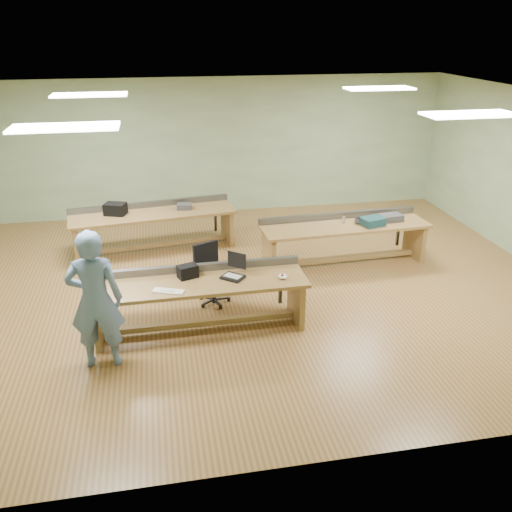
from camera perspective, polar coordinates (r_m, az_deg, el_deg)
name	(u,v)px	position (r m, az deg, el deg)	size (l,w,h in m)	color
floor	(257,286)	(9.08, 0.13, -3.15)	(10.00, 10.00, 0.00)	olive
ceiling	(257,101)	(8.18, 0.15, 15.97)	(10.00, 10.00, 0.00)	silver
wall_back	(224,147)	(12.34, -3.41, 11.42)	(10.00, 0.04, 3.00)	#A1BC8E
wall_front	(340,333)	(4.97, 8.88, -7.97)	(10.00, 0.04, 3.00)	#A1BC8E
fluor_panels	(257,103)	(8.19, 0.15, 15.77)	(6.20, 3.50, 0.03)	white
workbench_front	(199,293)	(7.67, -5.98, -3.89)	(3.02, 0.84, 0.86)	olive
workbench_mid	(344,234)	(9.85, 9.22, 2.29)	(3.04, 0.95, 0.86)	olive
workbench_back	(153,222)	(10.53, -10.74, 3.59)	(3.18, 1.24, 0.86)	olive
person	(95,300)	(6.96, -16.56, -4.47)	(0.67, 0.44, 1.85)	#6480A4
laptop_base	(233,277)	(7.62, -2.46, -2.23)	(0.30, 0.24, 0.03)	black
laptop_screen	(237,260)	(7.62, -2.03, -0.43)	(0.30, 0.01, 0.23)	black
keyboard	(168,291)	(7.32, -9.22, -3.69)	(0.42, 0.14, 0.02)	silver
trackball_mouse	(283,276)	(7.61, 2.85, -2.15)	(0.12, 0.15, 0.06)	white
camera_bag	(188,271)	(7.66, -7.20, -1.62)	(0.27, 0.17, 0.19)	black
task_chair	(212,281)	(8.47, -4.66, -2.69)	(0.68, 0.68, 0.95)	black
parts_bin_teal	(372,221)	(9.81, 12.16, 3.58)	(0.39, 0.29, 0.14)	#13373F
parts_bin_grey	(391,217)	(10.13, 13.99, 3.96)	(0.41, 0.26, 0.11)	#39393B
mug	(358,221)	(9.84, 10.70, 3.64)	(0.12, 0.12, 0.10)	#39393B
drinks_can	(344,220)	(9.82, 9.22, 3.77)	(0.06, 0.06, 0.12)	#B6B7BB
storage_box_back	(115,209)	(10.45, -14.58, 4.81)	(0.38, 0.27, 0.22)	black
tray_back	(184,206)	(10.53, -7.56, 5.20)	(0.27, 0.20, 0.11)	#39393B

